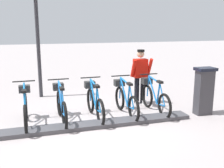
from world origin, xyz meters
TOP-DOWN VIEW (x-y plane):
  - ground_plane at (0.00, 0.00)m, footprint 60.00×60.00m
  - dock_rail_base at (0.00, 0.00)m, footprint 0.44×5.06m
  - payment_kiosk at (0.05, -3.11)m, footprint 0.36×0.52m
  - bike_docked_0 at (0.62, -1.93)m, footprint 1.72×0.54m
  - bike_docked_1 at (0.62, -1.08)m, footprint 1.72×0.54m
  - bike_docked_2 at (0.62, -0.23)m, footprint 1.72×0.54m
  - bike_docked_3 at (0.62, 0.63)m, footprint 1.72×0.54m
  - bike_docked_4 at (0.62, 1.48)m, footprint 1.72×0.54m
  - worker_near_rack at (1.50, -1.87)m, footprint 0.46×0.62m
  - lamp_post at (3.18, 1.03)m, footprint 0.32×0.32m

SIDE VIEW (x-z plane):
  - ground_plane at x=0.00m, z-range 0.00..0.00m
  - dock_rail_base at x=0.00m, z-range 0.00..0.10m
  - bike_docked_0 at x=0.62m, z-range -0.08..0.94m
  - bike_docked_1 at x=0.62m, z-range -0.08..0.94m
  - bike_docked_2 at x=0.62m, z-range -0.08..0.94m
  - bike_docked_3 at x=0.62m, z-range -0.08..0.94m
  - bike_docked_4 at x=0.62m, z-range -0.08..0.94m
  - payment_kiosk at x=0.05m, z-range 0.03..1.31m
  - worker_near_rack at x=1.50m, z-range 0.08..1.74m
  - lamp_post at x=3.18m, z-range 0.58..4.04m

